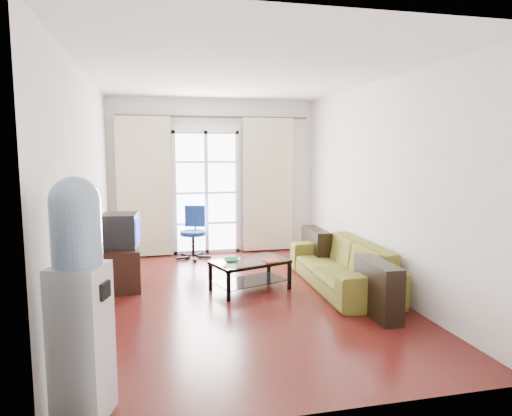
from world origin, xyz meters
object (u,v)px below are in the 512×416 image
at_px(sofa, 341,265).
at_px(task_chair, 194,243).
at_px(coffee_table, 250,271).
at_px(tv_stand, 120,268).
at_px(water_cooler, 79,294).
at_px(crt_tv, 118,231).

relative_size(sofa, task_chair, 2.43).
xyz_separation_m(coffee_table, tv_stand, (-1.66, 0.46, 0.02)).
distance_m(coffee_table, task_chair, 2.03).
relative_size(sofa, coffee_table, 1.94).
distance_m(coffee_table, water_cooler, 3.11).
height_order(coffee_table, tv_stand, tv_stand).
distance_m(sofa, coffee_table, 1.22).
relative_size(task_chair, water_cooler, 0.53).
xyz_separation_m(sofa, task_chair, (-1.76, 2.11, -0.05)).
distance_m(tv_stand, task_chair, 1.86).
xyz_separation_m(coffee_table, task_chair, (-0.55, 1.96, 0.01)).
bearing_deg(tv_stand, water_cooler, -95.60).
xyz_separation_m(sofa, tv_stand, (-2.87, 0.62, -0.03)).
bearing_deg(task_chair, coffee_table, -57.30).
relative_size(sofa, water_cooler, 1.29).
bearing_deg(task_chair, water_cooler, -87.50).
relative_size(coffee_table, task_chair, 1.25).
bearing_deg(task_chair, tv_stand, -109.64).
bearing_deg(coffee_table, crt_tv, 163.57).
bearing_deg(crt_tv, tv_stand, -87.73).
distance_m(tv_stand, water_cooler, 3.05).
xyz_separation_m(sofa, crt_tv, (-2.87, 0.64, 0.46)).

